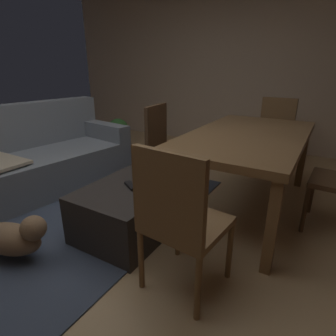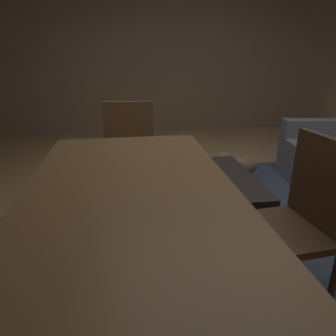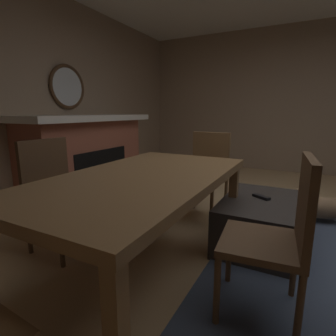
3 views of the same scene
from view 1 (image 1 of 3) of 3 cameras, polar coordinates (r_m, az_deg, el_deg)
floor at (r=2.50m, az=-12.86°, el=-11.80°), size 7.78×7.78×0.00m
wall_right_window_side at (r=4.97m, az=13.80°, el=20.34°), size 0.12×6.66×2.71m
area_rug at (r=2.88m, az=-18.21°, el=-7.67°), size 2.60×2.00×0.01m
couch at (r=3.37m, az=-27.34°, el=0.95°), size 2.27×1.18×0.92m
ottoman_coffee_table at (r=2.35m, az=-7.05°, el=-8.00°), size 0.95×0.64×0.41m
tv_remote at (r=2.21m, az=-7.76°, el=-3.66°), size 0.12×0.16×0.02m
dining_table at (r=2.63m, az=16.10°, el=5.41°), size 1.79×0.97×0.74m
dining_chair_west at (r=1.56m, az=2.25°, el=-9.99°), size 0.48×0.48×0.93m
dining_chair_north at (r=2.99m, az=-0.57°, el=5.10°), size 0.48×0.48×0.93m
dining_chair_east at (r=3.89m, az=21.11°, el=7.33°), size 0.47×0.47×0.93m
potted_plant at (r=4.50m, az=-10.24°, el=7.14°), size 0.34×0.34×0.54m
small_dog at (r=2.26m, az=-29.42°, el=-12.40°), size 0.36×0.57×0.32m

